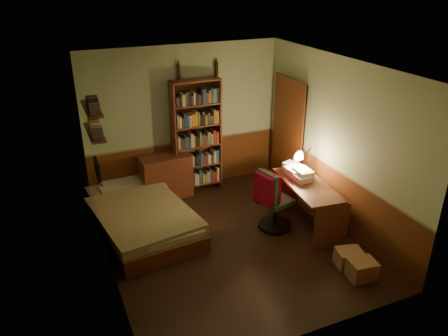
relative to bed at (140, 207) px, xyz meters
name	(u,v)px	position (x,y,z in m)	size (l,w,h in m)	color
floor	(231,242)	(1.13, -0.95, -0.35)	(3.50, 4.00, 0.02)	black
ceiling	(232,66)	(1.13, -0.95, 2.27)	(3.50, 4.00, 0.02)	silver
wall_back	(184,120)	(1.13, 1.06, 0.96)	(3.50, 0.02, 2.60)	#91A681
wall_left	(101,185)	(-0.63, -0.95, 0.96)	(0.02, 4.00, 2.60)	#91A681
wall_right	(337,143)	(2.89, -0.95, 0.96)	(0.02, 4.00, 2.60)	#91A681
wall_front	(314,237)	(1.13, -2.96, 0.96)	(3.50, 0.02, 2.60)	#91A681
doorway	(289,135)	(2.85, 0.35, 0.66)	(0.06, 0.90, 2.00)	black
door_trim	(287,135)	(2.81, 0.35, 0.66)	(0.02, 0.98, 2.08)	#4C240F
bed	(140,207)	(0.00, 0.00, 0.00)	(1.23, 2.31, 0.69)	olive
dresser	(166,176)	(0.66, 0.81, 0.05)	(0.87, 0.44, 0.78)	#56281A
mini_stereo	(186,146)	(1.10, 0.94, 0.51)	(0.28, 0.22, 0.15)	#B2B2B7
bookshelf	(197,136)	(1.29, 0.90, 0.67)	(0.87, 0.27, 2.03)	#56281A
bottle_left	(179,72)	(1.04, 1.01, 1.81)	(0.07, 0.07, 0.25)	black
bottle_right	(216,69)	(1.73, 1.01, 1.81)	(0.06, 0.06, 0.24)	black
desk	(306,205)	(2.39, -1.00, 0.02)	(0.57, 1.37, 0.73)	#56281A
paper_stack	(292,167)	(2.44, -0.47, 0.45)	(0.20, 0.28, 0.11)	silver
desk_lamp	(310,151)	(2.67, -0.58, 0.72)	(0.20, 0.20, 0.66)	black
office_chair	(277,196)	(1.93, -0.87, 0.22)	(0.56, 0.49, 1.12)	#315E42
red_jacket	(276,151)	(1.83, -0.96, 1.00)	(0.21, 0.38, 0.45)	#A10B25
wall_shelf_lower	(95,132)	(-0.51, 0.15, 1.26)	(0.20, 0.90, 0.03)	#56281A
wall_shelf_upper	(91,109)	(-0.51, 0.15, 1.61)	(0.20, 0.90, 0.03)	#56281A
framed_picture	(97,169)	(-0.59, -0.35, 0.91)	(0.04, 0.32, 0.26)	black
cardboard_box_a	(362,270)	(2.36, -2.41, -0.21)	(0.35, 0.28, 0.26)	#A2764A
cardboard_box_b	(349,258)	(2.37, -2.13, -0.22)	(0.34, 0.28, 0.24)	#A2764A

